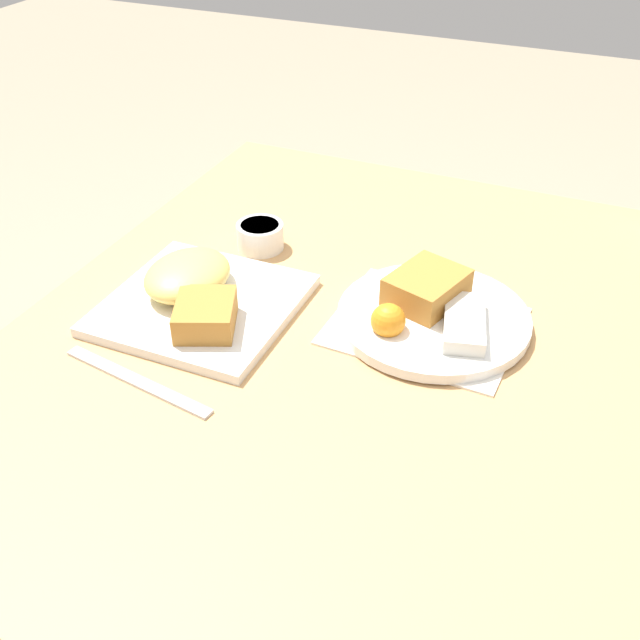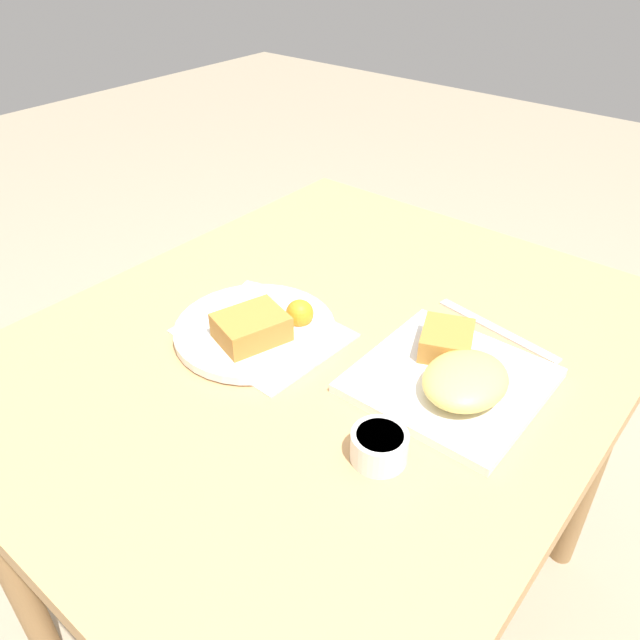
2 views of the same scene
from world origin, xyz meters
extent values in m
plane|color=gray|center=(0.00, 0.00, 0.00)|extent=(8.00, 8.00, 0.00)
cube|color=tan|center=(0.00, 0.00, 0.70)|extent=(1.01, 0.83, 0.04)
cylinder|color=#9F7649|center=(0.45, -0.35, 0.34)|extent=(0.05, 0.05, 0.68)
cylinder|color=#9F7649|center=(-0.45, 0.35, 0.34)|extent=(0.05, 0.05, 0.68)
cylinder|color=#9F7649|center=(0.45, 0.35, 0.34)|extent=(0.05, 0.05, 0.68)
cube|color=silver|center=(-0.05, 0.08, 0.72)|extent=(0.20, 0.24, 0.00)
cube|color=white|center=(0.03, -0.20, 0.73)|extent=(0.24, 0.24, 0.01)
ellipsoid|color=#EAC660|center=(0.01, -0.23, 0.76)|extent=(0.13, 0.11, 0.04)
cube|color=#B77A33|center=(0.08, -0.16, 0.75)|extent=(0.11, 0.10, 0.04)
cylinder|color=white|center=(-0.06, 0.09, 0.73)|extent=(0.25, 0.25, 0.01)
cube|color=#B77A33|center=(-0.09, 0.07, 0.76)|extent=(0.12, 0.11, 0.04)
cube|color=silver|center=(-0.04, 0.14, 0.75)|extent=(0.12, 0.08, 0.02)
sphere|color=orange|center=(-0.01, 0.05, 0.75)|extent=(0.04, 0.04, 0.04)
cylinder|color=white|center=(-0.15, -0.20, 0.74)|extent=(0.07, 0.07, 0.04)
cylinder|color=#D1B775|center=(-0.15, -0.20, 0.76)|extent=(0.06, 0.06, 0.00)
cube|color=silver|center=(0.19, -0.19, 0.72)|extent=(0.05, 0.22, 0.00)
camera|label=1|loc=(0.72, 0.27, 1.29)|focal=42.00mm
camera|label=2|loc=(-0.60, -0.48, 1.29)|focal=35.00mm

